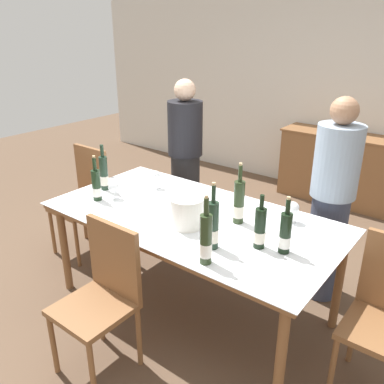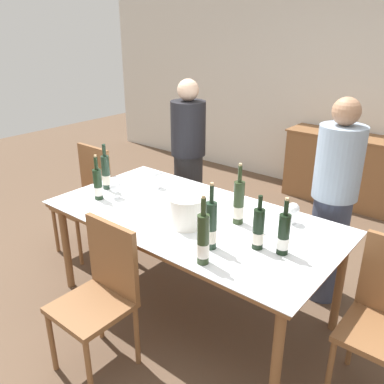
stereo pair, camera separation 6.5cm
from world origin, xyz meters
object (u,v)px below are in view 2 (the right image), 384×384
(dining_table, at_px, (192,223))
(wine_glass_0, at_px, (115,187))
(person_host, at_px, (188,163))
(wine_bottle_0, at_px, (98,185))
(wine_bottle_3, at_px, (211,227))
(wine_glass_3, at_px, (195,200))
(chair_near_front, at_px, (102,288))
(chair_left_end, at_px, (88,193))
(wine_glass_1, at_px, (293,209))
(wine_glass_2, at_px, (157,176))
(wine_bottle_1, at_px, (258,230))
(ice_bucket, at_px, (186,211))
(person_guest_left, at_px, (333,205))
(wine_bottle_5, at_px, (284,235))
(wine_bottle_2, at_px, (106,173))
(wine_bottle_6, at_px, (239,203))
(wine_bottle_4, at_px, (203,240))
(sideboard_cabinet, at_px, (351,171))

(dining_table, relative_size, wine_glass_0, 14.81)
(dining_table, relative_size, person_host, 1.32)
(wine_bottle_0, height_order, wine_bottle_3, wine_bottle_3)
(wine_bottle_3, bearing_deg, wine_glass_3, 140.45)
(chair_near_front, bearing_deg, chair_left_end, 145.58)
(wine_glass_1, xyz_separation_m, wine_glass_2, (-1.16, -0.11, 0.00))
(wine_bottle_1, height_order, chair_near_front, wine_bottle_1)
(ice_bucket, distance_m, person_guest_left, 1.13)
(wine_bottle_0, height_order, person_host, person_host)
(wine_glass_3, bearing_deg, wine_bottle_5, -6.58)
(wine_bottle_1, distance_m, person_host, 1.67)
(wine_bottle_3, height_order, wine_glass_1, wine_bottle_3)
(wine_bottle_2, xyz_separation_m, person_host, (0.11, 0.92, -0.12))
(chair_left_end, bearing_deg, wine_bottle_3, -12.13)
(person_guest_left, bearing_deg, wine_bottle_1, -97.87)
(wine_bottle_2, bearing_deg, wine_bottle_0, -55.96)
(dining_table, relative_size, wine_bottle_3, 4.94)
(wine_bottle_0, relative_size, chair_left_end, 0.36)
(dining_table, bearing_deg, chair_near_front, -96.39)
(wine_glass_1, bearing_deg, ice_bucket, -137.57)
(wine_bottle_1, xyz_separation_m, chair_near_front, (-0.68, -0.67, -0.36))
(wine_bottle_0, height_order, wine_bottle_2, wine_bottle_2)
(dining_table, bearing_deg, wine_bottle_5, -4.49)
(wine_bottle_6, distance_m, wine_glass_2, 0.88)
(wine_glass_0, bearing_deg, wine_bottle_4, -15.43)
(wine_bottle_3, distance_m, wine_bottle_5, 0.43)
(wine_bottle_2, height_order, wine_bottle_5, wine_bottle_2)
(sideboard_cabinet, relative_size, wine_glass_2, 10.39)
(wine_bottle_0, relative_size, person_host, 0.22)
(wine_bottle_3, height_order, wine_glass_2, wine_bottle_3)
(wine_bottle_6, distance_m, wine_glass_3, 0.32)
(person_host, bearing_deg, wine_glass_3, -47.74)
(wine_bottle_1, bearing_deg, person_host, 144.37)
(dining_table, distance_m, wine_bottle_1, 0.63)
(wine_glass_3, bearing_deg, wine_bottle_0, -161.26)
(wine_glass_2, bearing_deg, chair_near_front, -64.70)
(wine_bottle_2, distance_m, wine_glass_1, 1.52)
(wine_bottle_2, xyz_separation_m, wine_bottle_4, (1.31, -0.39, 0.01))
(wine_bottle_1, distance_m, chair_near_front, 1.02)
(wine_bottle_6, bearing_deg, wine_bottle_5, -21.64)
(wine_bottle_0, height_order, person_guest_left, person_guest_left)
(wine_bottle_5, distance_m, wine_glass_2, 1.33)
(wine_bottle_1, bearing_deg, wine_glass_0, -178.36)
(sideboard_cabinet, distance_m, person_guest_left, 2.03)
(wine_glass_3, bearing_deg, chair_left_end, 177.18)
(sideboard_cabinet, bearing_deg, chair_left_end, -120.69)
(person_host, height_order, person_guest_left, person_guest_left)
(wine_bottle_3, distance_m, chair_near_front, 0.77)
(wine_bottle_1, relative_size, wine_bottle_4, 0.83)
(wine_bottle_1, height_order, wine_bottle_2, wine_bottle_2)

